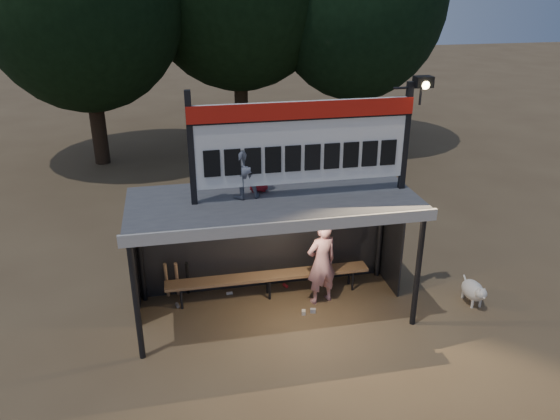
# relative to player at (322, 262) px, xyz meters

# --- Properties ---
(ground) EXTENTS (80.00, 80.00, 0.00)m
(ground) POSITION_rel_player_xyz_m (-0.96, -0.17, -0.85)
(ground) COLOR #4F3D27
(ground) RESTS_ON ground
(player) EXTENTS (0.71, 0.56, 1.71)m
(player) POSITION_rel_player_xyz_m (0.00, 0.00, 0.00)
(player) COLOR silver
(player) RESTS_ON ground
(child_a) EXTENTS (0.62, 0.51, 1.19)m
(child_a) POSITION_rel_player_xyz_m (-1.46, -0.05, 2.06)
(child_a) COLOR slate
(child_a) RESTS_ON dugout_shelter
(child_b) EXTENTS (0.45, 0.31, 0.88)m
(child_b) POSITION_rel_player_xyz_m (-1.16, 0.19, 1.91)
(child_b) COLOR maroon
(child_b) RESTS_ON dugout_shelter
(dugout_shelter) EXTENTS (5.10, 2.08, 2.32)m
(dugout_shelter) POSITION_rel_player_xyz_m (-0.96, 0.08, 0.99)
(dugout_shelter) COLOR #424144
(dugout_shelter) RESTS_ON ground
(scoreboard_assembly) EXTENTS (4.10, 0.27, 1.99)m
(scoreboard_assembly) POSITION_rel_player_xyz_m (-0.40, -0.17, 2.47)
(scoreboard_assembly) COLOR black
(scoreboard_assembly) RESTS_ON dugout_shelter
(bench) EXTENTS (4.00, 0.35, 0.48)m
(bench) POSITION_rel_player_xyz_m (-0.96, 0.38, -0.42)
(bench) COLOR olive
(bench) RESTS_ON ground
(dog) EXTENTS (0.36, 0.81, 0.49)m
(dog) POSITION_rel_player_xyz_m (2.86, -0.67, -0.57)
(dog) COLOR silver
(dog) RESTS_ON ground
(bats) EXTENTS (0.47, 0.32, 0.84)m
(bats) POSITION_rel_player_xyz_m (-2.71, 0.65, -0.42)
(bats) COLOR #9D7349
(bats) RESTS_ON ground
(litter) EXTENTS (3.17, 1.15, 0.08)m
(litter) POSITION_rel_player_xyz_m (-0.87, 0.22, -0.82)
(litter) COLOR #B01E21
(litter) RESTS_ON ground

